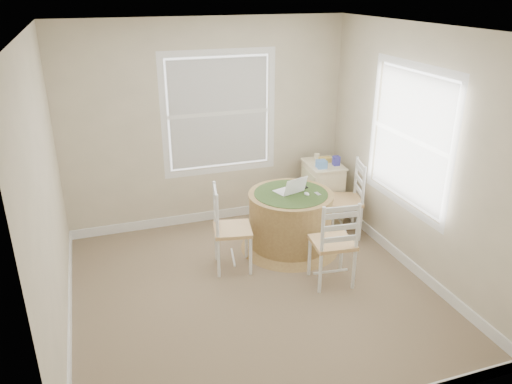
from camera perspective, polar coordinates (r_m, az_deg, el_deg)
name	(u,v)px	position (r m, az deg, el deg)	size (l,w,h in m)	color
room	(264,166)	(4.87, 0.88, 2.94)	(3.64, 3.64, 2.64)	#887656
round_table	(290,218)	(5.90, 3.92, -3.01)	(1.17, 1.17, 0.71)	#A28548
chair_left	(232,229)	(5.45, -2.70, -4.25)	(0.42, 0.40, 0.95)	white
chair_near	(333,242)	(5.24, 8.75, -5.67)	(0.42, 0.40, 0.95)	white
chair_right	(344,200)	(6.26, 10.06, -0.88)	(0.42, 0.40, 0.95)	white
laptop	(290,190)	(5.80, 3.93, 0.26)	(0.37, 0.35, 0.22)	white
mouse	(307,194)	(5.76, 5.81, -0.21)	(0.06, 0.09, 0.03)	white
phone	(318,194)	(5.79, 7.05, -0.23)	(0.04, 0.09, 0.02)	#B7BABF
keys	(305,188)	(5.93, 5.63, 0.48)	(0.06, 0.05, 0.03)	black
corner_chest	(322,191)	(6.69, 7.54, 0.11)	(0.47, 0.62, 0.78)	beige
tissue_box	(321,164)	(6.37, 7.48, 3.17)	(0.12, 0.12, 0.10)	#5685C5
box_yellow	(325,160)	(6.61, 7.89, 3.68)	(0.15, 0.10, 0.06)	#E1BB4F
box_blue	(336,161)	(6.49, 9.18, 3.55)	(0.08, 0.08, 0.12)	#353194
cup_cream	(317,157)	(6.65, 6.97, 4.00)	(0.07, 0.07, 0.09)	beige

